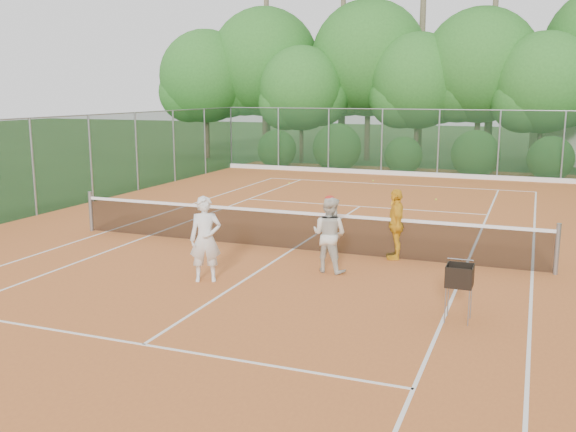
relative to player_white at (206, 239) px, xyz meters
The scene contains 13 objects.
ground 3.27m from the player_white, 76.98° to the left, with size 120.00×120.00×0.00m, color #214318.
clay_court 3.27m from the player_white, 76.98° to the left, with size 18.00×36.00×0.02m, color #BE652B.
tennis_net 3.17m from the player_white, 76.98° to the left, with size 11.97×0.10×1.10m.
player_white is the anchor object (origin of this frame).
player_center_grp 2.63m from the player_white, 36.57° to the left, with size 0.89×0.75×1.65m.
player_yellow 4.49m from the player_white, 44.37° to the left, with size 0.95×0.40×1.62m, color gold.
ball_hopper 5.08m from the player_white, ahead, with size 0.42×0.42×0.97m.
stray_ball_a 14.01m from the player_white, 104.13° to the left, with size 0.07×0.07×0.07m, color #BDD631.
stray_ball_b 15.57m from the player_white, 91.21° to the left, with size 0.07×0.07×0.07m, color #CFDF33.
stray_ball_c 12.02m from the player_white, 76.00° to the left, with size 0.07×0.07×0.07m, color #B4D531.
court_markings 3.26m from the player_white, 76.98° to the left, with size 11.03×23.83×0.01m.
fence_back 18.09m from the player_white, 87.75° to the left, with size 18.07×0.07×3.00m.
tropical_treeline 23.76m from the player_white, 84.75° to the left, with size 32.10×8.49×15.03m.
Camera 1 is at (5.38, -14.19, 3.82)m, focal length 40.00 mm.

